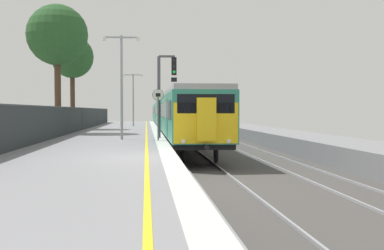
{
  "coord_description": "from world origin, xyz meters",
  "views": [
    {
      "loc": [
        -0.37,
        -16.32,
        1.53
      ],
      "look_at": [
        1.78,
        6.8,
        0.86
      ],
      "focal_mm": 46.39,
      "sensor_mm": 36.0,
      "label": 1
    }
  ],
  "objects": [
    {
      "name": "platform_lamp_mid",
      "position": [
        -1.66,
        10.23,
        3.26
      ],
      "size": [
        2.0,
        0.2,
        5.51
      ],
      "color": "#93999E",
      "rests_on": "ground"
    },
    {
      "name": "speed_limit_sign",
      "position": [
        0.25,
        9.24,
        1.69
      ],
      "size": [
        0.59,
        0.08,
        2.64
      ],
      "color": "#59595B",
      "rests_on": "ground"
    },
    {
      "name": "background_tree_centre",
      "position": [
        -6.46,
        25.88,
        5.88
      ],
      "size": [
        3.53,
        3.53,
        7.79
      ],
      "color": "#473323",
      "rests_on": "ground"
    },
    {
      "name": "platform_lamp_far",
      "position": [
        -1.66,
        33.89,
        3.11
      ],
      "size": [
        2.0,
        0.2,
        5.23
      ],
      "color": "#93999E",
      "rests_on": "ground"
    },
    {
      "name": "commuter_train_at_platform",
      "position": [
        2.1,
        35.08,
        1.27
      ],
      "size": [
        2.83,
        62.69,
        3.81
      ],
      "color": "#2D846B",
      "rests_on": "ground"
    },
    {
      "name": "signal_gantry",
      "position": [
        0.64,
        11.59,
        2.91
      ],
      "size": [
        1.1,
        0.24,
        4.64
      ],
      "color": "#47474C",
      "rests_on": "ground"
    },
    {
      "name": "background_tree_left",
      "position": [
        -6.34,
        18.29,
        6.58
      ],
      "size": [
        4.16,
        4.16,
        8.79
      ],
      "color": "#473323",
      "rests_on": "ground"
    },
    {
      "name": "ground",
      "position": [
        2.64,
        0.0,
        -0.61
      ],
      "size": [
        17.4,
        110.0,
        1.21
      ],
      "color": "gray"
    }
  ]
}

